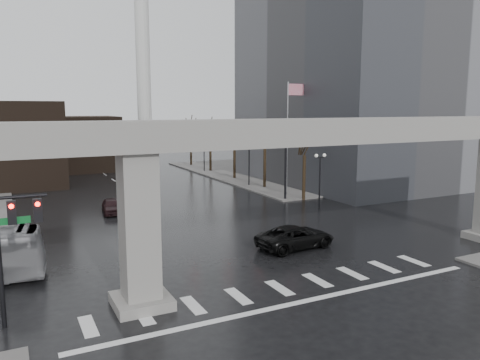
{
  "coord_description": "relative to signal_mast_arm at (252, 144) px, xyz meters",
  "views": [
    {
      "loc": [
        -12.25,
        -20.76,
        9.27
      ],
      "look_at": [
        1.61,
        6.76,
        4.5
      ],
      "focal_mm": 35.0,
      "sensor_mm": 36.0,
      "label": 1
    }
  ],
  "objects": [
    {
      "name": "smokestack",
      "position": [
        -2.99,
        27.2,
        7.52
      ],
      "size": [
        3.6,
        3.6,
        30.0
      ],
      "color": "silver",
      "rests_on": "ground"
    },
    {
      "name": "lamp_right_0",
      "position": [
        4.51,
        -4.8,
        -2.36
      ],
      "size": [
        1.22,
        0.32,
        5.11
      ],
      "color": "black",
      "rests_on": "ground"
    },
    {
      "name": "signal_mast_arm",
      "position": [
        0.0,
        0.0,
        0.0
      ],
      "size": [
        12.12,
        0.43,
        8.0
      ],
      "color": "black",
      "rests_on": "ground"
    },
    {
      "name": "elevated_guideway",
      "position": [
        -7.73,
        -18.8,
        1.05
      ],
      "size": [
        48.0,
        2.6,
        8.7
      ],
      "color": "gray",
      "rests_on": "ground"
    },
    {
      "name": "tree_right_0",
      "position": [
        5.54,
        -0.78,
        -3.04
      ],
      "size": [
        1.09,
        1.58,
        7.5
      ],
      "color": "black",
      "rests_on": "ground"
    },
    {
      "name": "tree_right_4",
      "position": [
        5.54,
        31.22,
        -2.79
      ],
      "size": [
        1.12,
        1.69,
        8.19
      ],
      "color": "black",
      "rests_on": "ground"
    },
    {
      "name": "ground",
      "position": [
        -8.99,
        -18.8,
        -5.83
      ],
      "size": [
        160.0,
        160.0,
        0.0
      ],
      "primitive_type": "plane",
      "color": "black",
      "rests_on": "ground"
    },
    {
      "name": "far_car",
      "position": [
        -13.19,
        1.74,
        -5.17
      ],
      "size": [
        2.02,
        4.05,
        1.32
      ],
      "primitive_type": "imported",
      "rotation": [
        0.0,
        0.0,
        -0.12
      ],
      "color": "black",
      "rests_on": "ground"
    },
    {
      "name": "sidewalk_ne",
      "position": [
        17.01,
        17.2,
        -5.75
      ],
      "size": [
        28.0,
        36.0,
        0.15
      ],
      "primitive_type": "cube",
      "color": "#64625F",
      "rests_on": "ground"
    },
    {
      "name": "flagpole_assembly",
      "position": [
        6.3,
        3.2,
        1.7
      ],
      "size": [
        2.06,
        0.12,
        12.0
      ],
      "color": "silver",
      "rests_on": "ground"
    },
    {
      "name": "pickup_truck",
      "position": [
        -4.35,
        -14.26,
        -5.07
      ],
      "size": [
        5.67,
        2.97,
        1.52
      ],
      "primitive_type": "imported",
      "rotation": [
        0.0,
        0.0,
        1.65
      ],
      "color": "black",
      "rests_on": "ground"
    },
    {
      "name": "signal_left_pole",
      "position": [
        -21.24,
        -18.3,
        -1.76
      ],
      "size": [
        2.3,
        0.3,
        6.0
      ],
      "color": "black",
      "rests_on": "ground"
    },
    {
      "name": "building_far_mid",
      "position": [
        -10.99,
        33.2,
        -1.83
      ],
      "size": [
        10.0,
        10.0,
        8.0
      ],
      "primitive_type": "cube",
      "color": "black",
      "rests_on": "ground"
    },
    {
      "name": "lamp_right_1",
      "position": [
        4.51,
        9.2,
        -2.36
      ],
      "size": [
        1.22,
        0.32,
        5.11
      ],
      "color": "black",
      "rests_on": "ground"
    },
    {
      "name": "tree_right_1",
      "position": [
        5.54,
        7.22,
        -2.98
      ],
      "size": [
        1.09,
        1.61,
        7.67
      ],
      "color": "black",
      "rests_on": "ground"
    },
    {
      "name": "tree_right_2",
      "position": [
        5.54,
        15.22,
        -2.91
      ],
      "size": [
        1.1,
        1.63,
        7.85
      ],
      "color": "black",
      "rests_on": "ground"
    },
    {
      "name": "lamp_right_2",
      "position": [
        4.51,
        23.2,
        -2.36
      ],
      "size": [
        1.22,
        0.32,
        5.11
      ],
      "color": "black",
      "rests_on": "ground"
    },
    {
      "name": "office_tower",
      "position": [
        19.01,
        7.2,
        15.17
      ],
      "size": [
        22.0,
        26.0,
        42.0
      ],
      "primitive_type": "cube",
      "color": "slate",
      "rests_on": "ground"
    },
    {
      "name": "tree_right_3",
      "position": [
        5.54,
        23.22,
        -2.85
      ],
      "size": [
        1.11,
        1.66,
        8.02
      ],
      "color": "black",
      "rests_on": "ground"
    }
  ]
}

